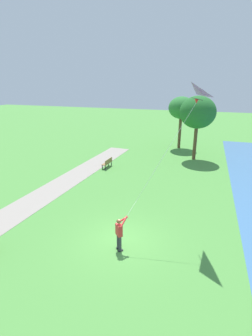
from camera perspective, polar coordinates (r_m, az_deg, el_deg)
name	(u,v)px	position (r m, az deg, el deg)	size (l,w,h in m)	color
ground_plane	(121,241)	(14.08, -1.09, -15.94)	(120.00, 120.00, 0.00)	#4C8E3D
walkway_path	(28,205)	(18.81, -20.97, -7.63)	(2.40, 32.00, 0.02)	gray
person_kite_flyer	(119,232)	(12.88, -1.48, -14.02)	(0.60, 0.59, 1.83)	#232328
flying_kite	(190,94)	(12.89, 14.14, 15.75)	(3.04, 3.38, 6.12)	purple
park_bench_far_walkway	(108,162)	(24.61, -4.13, 1.25)	(0.55, 1.53, 0.88)	olive
tree_treeline_left	(198,113)	(27.22, 15.70, 11.80)	(3.60, 3.41, 6.55)	brown
tree_horizon_far	(181,108)	(31.68, 12.25, 12.90)	(3.03, 3.24, 6.17)	brown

